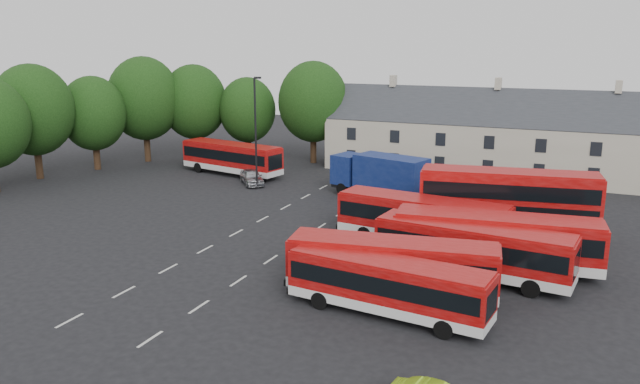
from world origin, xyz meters
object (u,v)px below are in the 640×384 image
Objects in this scene: bus_dd_south at (508,201)px; silver_car at (252,177)px; box_truck at (380,174)px; lamppost at (256,130)px; bus_row_a at (388,282)px.

silver_car is (-25.07, 7.86, -2.06)m from bus_dd_south.
box_truck is 12.29m from lamppost.
bus_row_a is 1.15× the size of box_truck.
box_truck is (-11.91, 7.70, -0.62)m from bus_dd_south.
lamppost is (1.43, -1.47, 4.84)m from silver_car.
bus_dd_south reaches higher than silver_car.
bus_row_a is 0.87× the size of bus_dd_south.
bus_row_a is 29.76m from lamppost.
bus_dd_south is at bearing 82.39° from bus_row_a.
silver_car is 5.26m from lamppost.
box_truck is at bearing -42.68° from silver_car.
bus_dd_south is 2.79× the size of silver_car.
bus_dd_south is at bearing -15.11° from lamppost.
lamppost is at bearing 138.44° from bus_row_a.
bus_row_a is 24.54m from box_truck.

